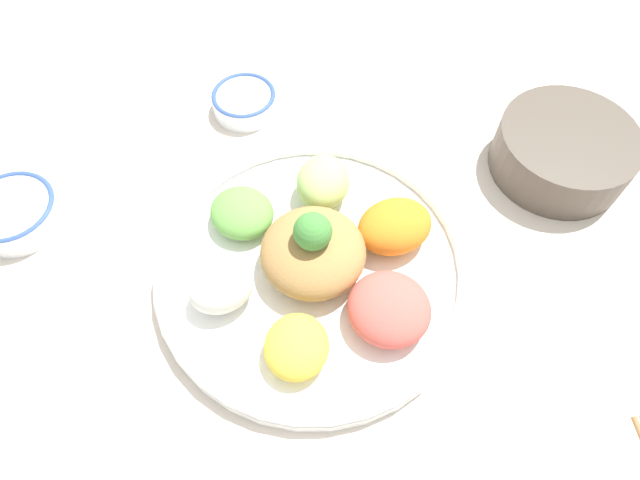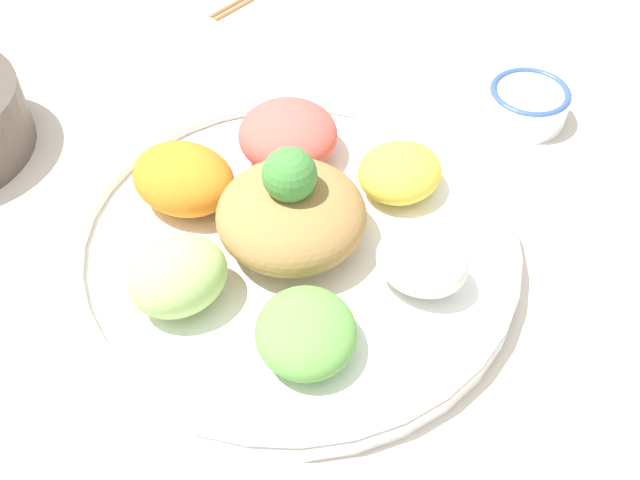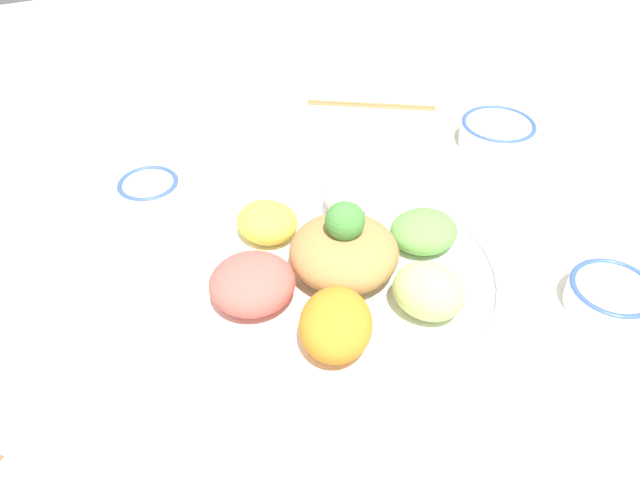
{
  "view_description": "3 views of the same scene",
  "coord_description": "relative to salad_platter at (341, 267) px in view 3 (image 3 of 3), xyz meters",
  "views": [
    {
      "loc": [
        0.18,
        -0.25,
        0.62
      ],
      "look_at": [
        -0.02,
        0.0,
        0.08
      ],
      "focal_mm": 30.0,
      "sensor_mm": 36.0,
      "label": 1
    },
    {
      "loc": [
        -0.48,
        -0.0,
        0.52
      ],
      "look_at": [
        -0.06,
        -0.03,
        0.05
      ],
      "focal_mm": 42.0,
      "sensor_mm": 36.0,
      "label": 2
    },
    {
      "loc": [
        0.22,
        0.5,
        0.55
      ],
      "look_at": [
        -0.01,
        -0.01,
        0.07
      ],
      "focal_mm": 35.0,
      "sensor_mm": 36.0,
      "label": 3
    }
  ],
  "objects": [
    {
      "name": "chopsticks_pair_far",
      "position": [
        -0.24,
        -0.39,
        -0.03
      ],
      "size": [
        0.21,
        0.13,
        0.01
      ],
      "rotation": [
        0.0,
        0.0,
        5.77
      ],
      "color": "#9E6B3D",
      "rests_on": "ground_plane"
    },
    {
      "name": "salad_platter",
      "position": [
        0.0,
        0.0,
        0.0
      ],
      "size": [
        0.41,
        0.41,
        0.12
      ],
      "color": "white",
      "rests_on": "ground_plane"
    },
    {
      "name": "serving_spoon_main",
      "position": [
        0.31,
        -0.29,
        -0.03
      ],
      "size": [
        0.14,
        0.06,
        0.01
      ],
      "rotation": [
        0.0,
        0.0,
        2.91
      ],
      "color": "silver",
      "rests_on": "ground_plane"
    },
    {
      "name": "sauce_bowl_red",
      "position": [
        -0.37,
        -0.19,
        -0.01
      ],
      "size": [
        0.12,
        0.12,
        0.04
      ],
      "color": "white",
      "rests_on": "ground_plane"
    },
    {
      "name": "ground_plane",
      "position": [
        0.03,
        0.0,
        -0.03
      ],
      "size": [
        2.4,
        2.4,
        0.0
      ],
      "primitive_type": "plane",
      "color": "silver"
    },
    {
      "name": "sauce_bowl_dark",
      "position": [
        0.18,
        -0.26,
        -0.01
      ],
      "size": [
        0.09,
        0.09,
        0.04
      ],
      "color": "white",
      "rests_on": "ground_plane"
    },
    {
      "name": "rice_bowl_blue",
      "position": [
        -0.28,
        0.16,
        -0.01
      ],
      "size": [
        0.1,
        0.1,
        0.03
      ],
      "color": "white",
      "rests_on": "ground_plane"
    }
  ]
}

